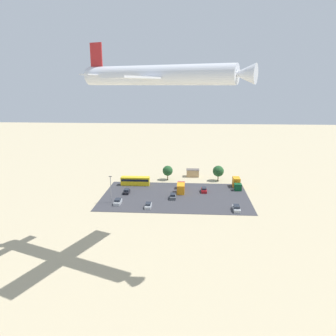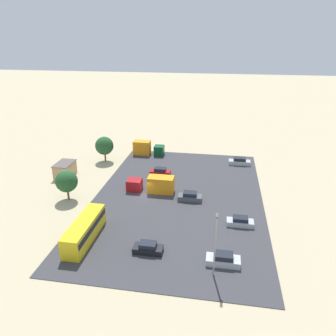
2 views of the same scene
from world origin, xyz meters
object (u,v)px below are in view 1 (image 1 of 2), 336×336
object	(u,v)px
parked_car_5	(236,208)
airplane	(162,75)
parked_car_3	(204,190)
parked_truck_1	(237,183)
parked_truck_0	(181,188)
shed_building	(193,173)
parked_car_1	(173,196)
parked_car_2	(148,206)
parked_car_4	(118,202)
bus	(135,181)
parked_car_0	(127,192)

from	to	relation	value
parked_car_5	airplane	world-z (taller)	airplane
parked_car_3	parked_truck_1	world-z (taller)	parked_truck_1
parked_truck_0	parked_truck_1	size ratio (longest dim) A/B	1.19
shed_building	airplane	xyz separation A→B (m)	(6.93, 61.66, 35.98)
parked_car_1	parked_truck_1	bearing A→B (deg)	30.39
airplane	shed_building	bearing A→B (deg)	-164.15
parked_car_3	airplane	size ratio (longest dim) A/B	0.13
parked_car_2	parked_car_4	distance (m)	10.06
bus	parked_car_2	xyz separation A→B (m)	(-7.53, 22.15, -1.05)
parked_car_4	parked_car_5	distance (m)	35.84
shed_building	bus	xyz separation A→B (m)	(20.98, 13.18, 0.27)
parked_car_3	bus	bearing A→B (deg)	165.79
bus	parked_car_2	size ratio (longest dim) A/B	2.52
parked_car_0	parked_car_5	xyz separation A→B (m)	(-34.90, 13.30, 0.05)
shed_building	parked_car_1	size ratio (longest dim) A/B	1.22
parked_car_0	airplane	distance (m)	55.70
parked_car_3	parked_truck_1	xyz separation A→B (m)	(-11.77, -5.56, 0.89)
parked_car_4	parked_truck_0	size ratio (longest dim) A/B	0.50
parked_car_1	airplane	world-z (taller)	airplane
parked_car_0	parked_truck_1	distance (m)	38.95
shed_building	parked_car_5	distance (m)	38.17
parked_car_4	parked_car_5	xyz separation A→B (m)	(-35.69, 3.21, 0.02)
parked_car_5	parked_truck_1	size ratio (longest dim) A/B	0.65
bus	airplane	size ratio (longest dim) A/B	0.31
parked_car_1	parked_truck_1	size ratio (longest dim) A/B	0.57
bus	parked_truck_0	xyz separation A→B (m)	(-16.81, 6.49, -0.25)
parked_car_0	parked_car_1	size ratio (longest dim) A/B	0.96
parked_car_1	parked_car_5	xyz separation A→B (m)	(-19.02, 9.26, 0.01)
parked_truck_1	airplane	xyz separation A→B (m)	(22.42, 47.78, 35.83)
parked_car_4	parked_car_2	bearing A→B (deg)	165.74
parked_car_0	airplane	bearing A→B (deg)	-68.29
parked_car_2	parked_car_4	bearing A→B (deg)	165.74
parked_truck_1	parked_car_1	bearing A→B (deg)	30.39
parked_car_0	parked_car_3	distance (m)	26.35
parked_car_5	parked_truck_0	bearing A→B (deg)	135.44
shed_building	parked_truck_1	size ratio (longest dim) A/B	0.69
parked_car_0	parked_car_3	bearing A→B (deg)	7.25
parked_car_4	parked_car_0	bearing A→B (deg)	-94.51
parked_car_3	airplane	world-z (taller)	airplane
bus	parked_car_5	bearing A→B (deg)	55.63
bus	parked_car_5	distance (m)	40.55
parked_car_5	parked_car_4	bearing A→B (deg)	174.86
shed_building	parked_car_1	bearing A→B (deg)	76.28
parked_car_0	parked_car_3	world-z (taller)	parked_car_3
parked_car_0	parked_car_2	bearing A→B (deg)	-54.53
parked_car_1	parked_car_2	xyz separation A→B (m)	(6.92, 8.53, -0.06)
parked_truck_1	bus	bearing A→B (deg)	-1.10
parked_car_2	parked_truck_0	bearing A→B (deg)	59.34
shed_building	parked_car_0	size ratio (longest dim) A/B	1.27
parked_car_2	parked_car_3	world-z (taller)	parked_car_3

